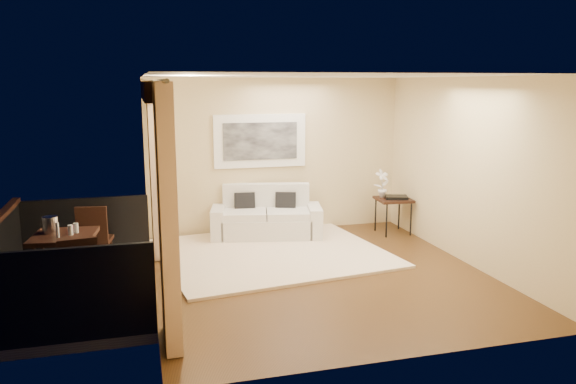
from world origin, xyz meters
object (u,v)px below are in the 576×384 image
object	(u,v)px
balcony_chair_near	(80,277)
side_table	(393,202)
ice_bucket	(50,225)
orchid	(382,184)
balcony_chair_far	(94,234)
bistro_table	(64,241)
sofa	(266,219)

from	to	relation	value
balcony_chair_near	side_table	bearing A→B (deg)	19.56
ice_bucket	balcony_chair_near	bearing A→B (deg)	-67.45
side_table	balcony_chair_near	size ratio (longest dim) A/B	0.65
orchid	balcony_chair_near	distance (m)	5.54
balcony_chair_far	ice_bucket	bearing A→B (deg)	73.49
ice_bucket	bistro_table	bearing A→B (deg)	-36.89
orchid	balcony_chair_near	xyz separation A→B (m)	(-4.79, -2.77, -0.32)
ice_bucket	balcony_chair_far	bearing A→B (deg)	64.48
orchid	ice_bucket	xyz separation A→B (m)	(-5.17, -1.84, 0.06)
orchid	side_table	bearing A→B (deg)	-35.12
side_table	ice_bucket	xyz separation A→B (m)	(-5.34, -1.72, 0.37)
balcony_chair_far	ice_bucket	xyz separation A→B (m)	(-0.42, -0.87, 0.38)
sofa	side_table	distance (m)	2.25
balcony_chair_near	ice_bucket	world-z (taller)	ice_bucket
bistro_table	balcony_chair_near	distance (m)	0.87
sofa	balcony_chair_near	size ratio (longest dim) A/B	2.04
bistro_table	balcony_chair_near	world-z (taller)	balcony_chair_near
balcony_chair_far	balcony_chair_near	xyz separation A→B (m)	(-0.03, -1.80, -0.00)
balcony_chair_far	ice_bucket	size ratio (longest dim) A/B	4.84
side_table	balcony_chair_near	world-z (taller)	balcony_chair_near
orchid	balcony_chair_far	distance (m)	4.86
bistro_table	ice_bucket	size ratio (longest dim) A/B	4.20
sofa	balcony_chair_far	distance (m)	2.98
bistro_table	balcony_chair_near	xyz separation A→B (m)	(0.23, -0.81, -0.20)
balcony_chair_near	orchid	bearing A→B (deg)	21.50
sofa	balcony_chair_near	world-z (taller)	balcony_chair_near
orchid	bistro_table	world-z (taller)	orchid
balcony_chair_far	sofa	bearing A→B (deg)	-147.48
ice_bucket	sofa	bearing A→B (deg)	33.26
sofa	orchid	xyz separation A→B (m)	(2.04, -0.22, 0.56)
sofa	balcony_chair_far	world-z (taller)	balcony_chair_far
balcony_chair_near	ice_bucket	xyz separation A→B (m)	(-0.39, 0.93, 0.38)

